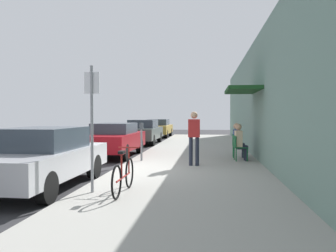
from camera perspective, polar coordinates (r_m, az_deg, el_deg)
The scene contains 15 objects.
ground_plane at distance 10.34m, azimuth -8.94°, elevation -7.70°, with size 60.00×60.00×0.00m, color #2D2D30.
sidewalk_slab at distance 11.94m, azimuth 4.24°, elevation -6.11°, with size 4.50×32.00×0.12m, color #9E9B93.
building_facade at distance 11.98m, azimuth 15.82°, elevation 4.51°, with size 1.40×32.00×4.56m.
parked_car_0 at distance 8.55m, azimuth -20.28°, elevation -4.88°, with size 1.80×4.40×1.41m.
parked_car_1 at distance 14.24m, azimuth -9.01°, elevation -2.16°, with size 1.80×4.40×1.38m.
parked_car_2 at distance 20.31m, azimuth -4.21°, elevation -0.90°, with size 1.80×4.40×1.43m.
parked_car_3 at distance 26.44m, azimuth -1.63°, elevation -0.30°, with size 1.80×4.40×1.39m.
parking_meter at distance 11.92m, azimuth -4.46°, elevation -2.13°, with size 0.12×0.10×1.32m.
street_sign at distance 7.14m, azimuth -12.61°, elevation 1.23°, with size 0.32×0.06×2.60m.
bicycle_0 at distance 7.05m, azimuth -7.45°, elevation -8.22°, with size 0.46×1.71×0.90m.
cafe_chair_0 at distance 12.13m, azimuth 11.69°, elevation -3.34°, with size 0.48×0.48×0.87m.
seated_patron_0 at distance 12.13m, azimuth 11.97°, elevation -2.43°, with size 0.45×0.39×1.29m.
cafe_chair_1 at distance 13.05m, azimuth 11.34°, elevation -2.98°, with size 0.46×0.46×0.87m.
seated_patron_1 at distance 13.03m, azimuth 11.61°, elevation -2.14°, with size 0.44×0.37×1.29m.
pedestrian_standing at distance 10.71m, azimuth 4.38°, elevation -1.33°, with size 0.36×0.22×1.70m.
Camera 1 is at (2.77, -9.82, 1.71)m, focal length 36.43 mm.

